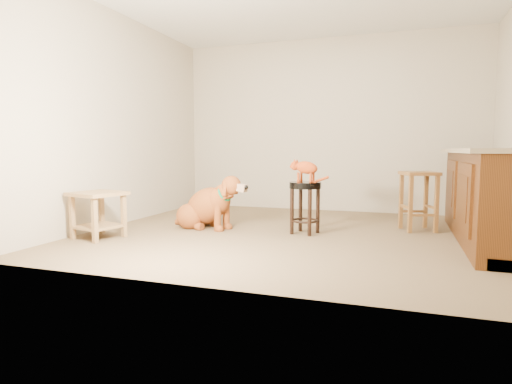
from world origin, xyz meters
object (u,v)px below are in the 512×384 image
(golden_retriever, at_px, (207,207))
(tabby_kitten, at_px, (305,168))
(padded_stool, at_px, (305,197))
(wood_stool, at_px, (418,200))
(side_table, at_px, (98,208))

(golden_retriever, distance_m, tabby_kitten, 1.25)
(padded_stool, xyz_separation_m, wood_stool, (1.20, 0.60, -0.06))
(padded_stool, distance_m, golden_retriever, 1.17)
(side_table, relative_size, golden_retriever, 0.54)
(padded_stool, bearing_deg, tabby_kitten, 161.06)
(golden_retriever, xyz_separation_m, tabby_kitten, (1.15, 0.06, 0.47))
(tabby_kitten, bearing_deg, padded_stool, -5.72)
(side_table, distance_m, tabby_kitten, 2.25)
(padded_stool, height_order, golden_retriever, golden_retriever)
(padded_stool, bearing_deg, side_table, -154.78)
(wood_stool, relative_size, golden_retriever, 0.65)
(tabby_kitten, bearing_deg, side_table, -141.37)
(padded_stool, xyz_separation_m, golden_retriever, (-1.16, -0.06, -0.15))
(wood_stool, distance_m, side_table, 3.55)
(side_table, bearing_deg, padded_stool, 25.22)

